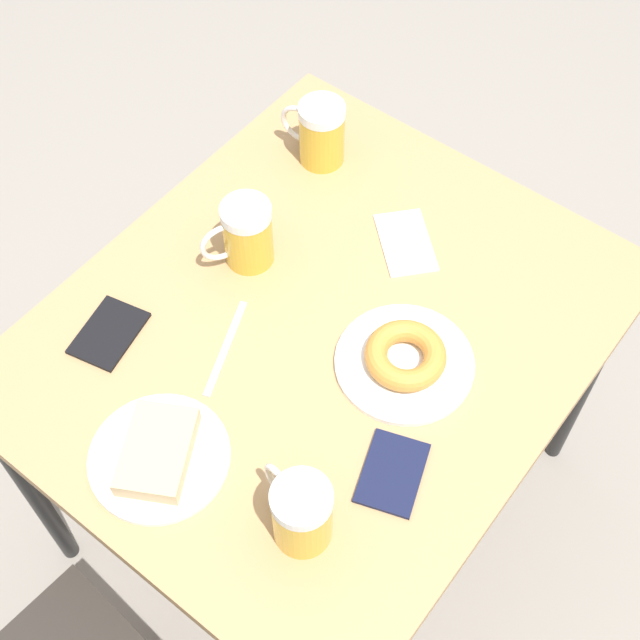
# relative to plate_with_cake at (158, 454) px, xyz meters

# --- Properties ---
(ground_plane) EXTENTS (8.00, 8.00, 0.00)m
(ground_plane) POSITION_rel_plate_with_cake_xyz_m (-0.04, -0.34, -0.74)
(ground_plane) COLOR gray
(table) EXTENTS (0.82, 0.97, 0.73)m
(table) POSITION_rel_plate_with_cake_xyz_m (-0.04, -0.34, -0.08)
(table) COLOR tan
(table) RESTS_ON ground_plane
(plate_with_cake) EXTENTS (0.22, 0.22, 0.04)m
(plate_with_cake) POSITION_rel_plate_with_cake_xyz_m (0.00, 0.00, 0.00)
(plate_with_cake) COLOR white
(plate_with_cake) RESTS_ON table
(plate_with_donut) EXTENTS (0.23, 0.23, 0.05)m
(plate_with_donut) POSITION_rel_plate_with_cake_xyz_m (-0.20, -0.37, 0.00)
(plate_with_donut) COLOR white
(plate_with_donut) RESTS_ON table
(beer_mug_left) EXTENTS (0.13, 0.09, 0.13)m
(beer_mug_left) POSITION_rel_plate_with_cake_xyz_m (-0.24, -0.05, 0.05)
(beer_mug_left) COLOR gold
(beer_mug_left) RESTS_ON table
(beer_mug_center) EXTENTS (0.09, 0.13, 0.13)m
(beer_mug_center) POSITION_rel_plate_with_cake_xyz_m (0.15, -0.38, 0.05)
(beer_mug_center) COLOR gold
(beer_mug_center) RESTS_ON table
(beer_mug_right) EXTENTS (0.13, 0.09, 0.13)m
(beer_mug_right) POSITION_rel_plate_with_cake_xyz_m (0.20, -0.65, 0.05)
(beer_mug_right) COLOR gold
(beer_mug_right) RESTS_ON table
(napkin_folded) EXTENTS (0.16, 0.16, 0.00)m
(napkin_folded) POSITION_rel_plate_with_cake_xyz_m (-0.05, -0.58, -0.01)
(napkin_folded) COLOR white
(napkin_folded) RESTS_ON table
(fork) EXTENTS (0.08, 0.18, 0.00)m
(fork) POSITION_rel_plate_with_cake_xyz_m (0.05, -0.21, -0.01)
(fork) COLOR silver
(fork) RESTS_ON table
(passport_near_edge) EXTENTS (0.12, 0.15, 0.01)m
(passport_near_edge) POSITION_rel_plate_with_cake_xyz_m (-0.29, -0.20, -0.01)
(passport_near_edge) COLOR #141938
(passport_near_edge) RESTS_ON table
(passport_far_edge) EXTENTS (0.11, 0.14, 0.01)m
(passport_far_edge) POSITION_rel_plate_with_cake_xyz_m (0.22, -0.11, -0.01)
(passport_far_edge) COLOR black
(passport_far_edge) RESTS_ON table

